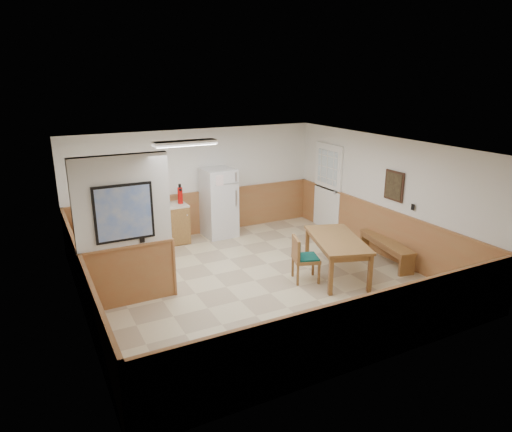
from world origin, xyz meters
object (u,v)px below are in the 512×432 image
dining_bench (386,245)px  soap_bottle (100,207)px  refrigerator (219,203)px  dining_table (337,243)px  dining_chair (301,256)px  fire_extinguisher (180,195)px

dining_bench → soap_bottle: soap_bottle is taller
refrigerator → dining_table: refrigerator is taller
refrigerator → dining_chair: (0.36, -3.02, -0.31)m
dining_bench → soap_bottle: 5.96m
refrigerator → dining_chair: 3.05m
refrigerator → dining_bench: bearing=-54.1°
dining_chair → fire_extinguisher: 3.35m
dining_table → fire_extinguisher: (-1.99, 3.15, 0.44)m
soap_bottle → fire_extinguisher: bearing=-2.3°
dining_chair → soap_bottle: (-2.99, 3.11, 0.52)m
dining_bench → fire_extinguisher: fire_extinguisher is taller
dining_bench → dining_chair: bearing=-170.0°
dining_table → soap_bottle: size_ratio=7.94×
dining_chair → fire_extinguisher: bearing=131.1°
dining_table → dining_chair: (-0.71, 0.11, -0.16)m
refrigerator → soap_bottle: bearing=175.5°
fire_extinguisher → dining_bench: bearing=-43.2°
dining_bench → dining_chair: 2.05m
dining_chair → refrigerator: bearing=115.1°
dining_table → soap_bottle: bearing=157.3°
dining_table → fire_extinguisher: bearing=140.6°
soap_bottle → refrigerator: bearing=-2.0°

